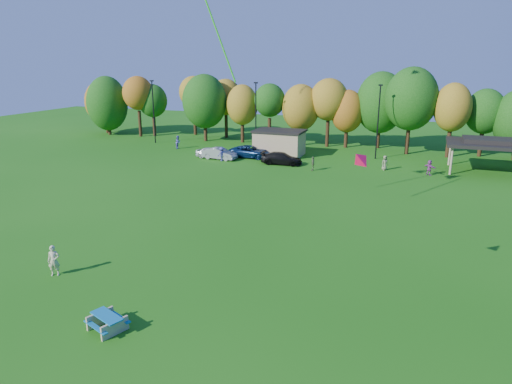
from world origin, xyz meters
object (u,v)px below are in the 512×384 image
at_px(picnic_table, 107,321).
at_px(car_d, 282,158).
at_px(car_a, 211,153).
at_px(car_b, 220,154).
at_px(kite_flyer, 54,261).
at_px(car_c, 250,152).

height_order(picnic_table, car_d, car_d).
bearing_deg(car_a, car_b, -100.98).
bearing_deg(car_d, kite_flyer, 170.77).
bearing_deg(car_a, picnic_table, -159.32).
bearing_deg(car_a, car_c, -63.27).
bearing_deg(picnic_table, car_b, 127.72).
height_order(car_a, car_d, car_d).
distance_m(kite_flyer, car_c, 34.55).
xyz_separation_m(kite_flyer, car_b, (-4.60, 32.17, -0.19)).
distance_m(car_a, car_d, 9.33).
distance_m(picnic_table, car_a, 37.97).
height_order(picnic_table, car_b, car_b).
distance_m(kite_flyer, car_b, 32.50).
height_order(picnic_table, car_c, car_c).
xyz_separation_m(picnic_table, kite_flyer, (-6.38, 3.48, 0.48)).
bearing_deg(car_c, car_a, 116.59).
bearing_deg(kite_flyer, picnic_table, -56.86).
xyz_separation_m(kite_flyer, car_d, (3.45, 32.20, -0.20)).
relative_size(kite_flyer, car_b, 0.42).
xyz_separation_m(car_a, car_c, (4.44, 2.06, 0.06)).
relative_size(kite_flyer, car_a, 0.46).
relative_size(car_a, car_b, 0.91).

